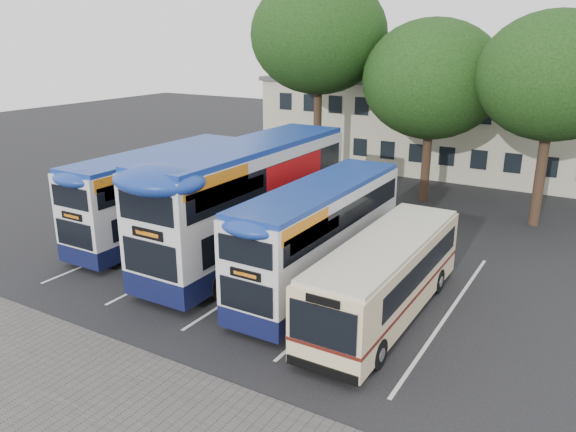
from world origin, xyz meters
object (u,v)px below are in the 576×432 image
(bus_single, at_px, (386,273))
(bus_dd_left, at_px, (161,190))
(tree_left, at_px, (319,35))
(tree_right, at_px, (554,77))
(tree_mid, at_px, (432,79))
(bus_dd_right, at_px, (321,232))
(bus_dd_mid, at_px, (250,196))

(bus_single, bearing_deg, bus_dd_left, 170.30)
(tree_left, relative_size, bus_dd_left, 1.27)
(tree_right, bearing_deg, bus_dd_left, -143.56)
(tree_mid, xyz_separation_m, bus_dd_right, (0.34, -13.42, -4.59))
(bus_dd_right, bearing_deg, bus_single, -16.33)
(tree_left, distance_m, tree_mid, 7.23)
(tree_mid, relative_size, bus_dd_mid, 0.85)
(tree_mid, distance_m, bus_dd_mid, 13.40)
(bus_dd_left, distance_m, bus_dd_mid, 4.93)
(bus_dd_left, bearing_deg, bus_dd_right, -7.45)
(bus_dd_left, bearing_deg, bus_dd_mid, 0.29)
(tree_left, distance_m, bus_dd_mid, 14.04)
(bus_dd_left, distance_m, bus_dd_right, 8.91)
(bus_dd_mid, height_order, bus_dd_right, bus_dd_mid)
(tree_left, distance_m, bus_dd_left, 13.98)
(tree_right, distance_m, bus_dd_right, 14.20)
(tree_left, bearing_deg, tree_mid, 1.30)
(bus_dd_right, distance_m, bus_single, 3.10)
(bus_dd_mid, xyz_separation_m, bus_single, (6.84, -2.03, -1.16))
(tree_left, relative_size, bus_dd_right, 1.31)
(tree_mid, bearing_deg, tree_left, -178.70)
(tree_right, bearing_deg, bus_dd_right, -115.83)
(bus_dd_left, bearing_deg, bus_single, -9.70)
(tree_left, distance_m, tree_right, 13.18)
(tree_mid, distance_m, bus_dd_left, 15.59)
(tree_left, bearing_deg, bus_dd_mid, -74.86)
(tree_right, xyz_separation_m, bus_dd_right, (-5.79, -11.95, -5.03))
(tree_mid, bearing_deg, tree_right, -13.47)
(bus_dd_mid, distance_m, bus_dd_right, 4.13)
(bus_dd_left, relative_size, bus_single, 1.08)
(bus_dd_left, relative_size, bus_dd_right, 1.03)
(bus_dd_mid, xyz_separation_m, bus_dd_right, (3.93, -1.18, -0.51))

